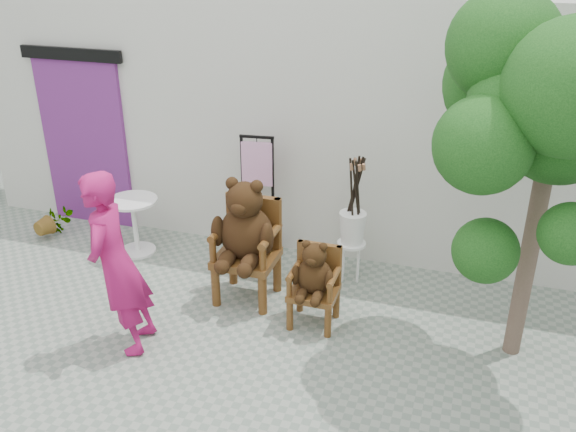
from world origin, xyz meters
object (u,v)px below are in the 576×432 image
Objects in this scene: chair_small at (314,277)px; cafe_table at (134,220)px; chair_big at (246,233)px; tree at (536,106)px; stool_bucket at (352,227)px; person at (116,265)px; display_stand at (258,211)px.

cafe_table is (-2.47, 0.78, -0.09)m from chair_small.
chair_small is at bearing -17.51° from cafe_table.
tree is (2.55, -0.21, 1.60)m from chair_big.
cafe_table is 0.48× the size of stool_bucket.
stool_bucket is (1.78, 1.87, -0.23)m from person.
chair_small is at bearing 107.24° from person.
chair_small is (0.81, -0.24, -0.24)m from chair_big.
stool_bucket is (1.18, -0.21, 0.06)m from display_stand.
person is (-1.61, -0.90, 0.34)m from chair_small.
chair_small reaches higher than cafe_table.
display_stand is (1.45, 0.40, 0.14)m from cafe_table.
chair_big is at bearing 132.82° from person.
tree reaches higher than chair_small.
stool_bucket reaches higher than chair_small.
tree is (1.58, -0.95, 1.73)m from stool_bucket.
chair_small is 2.60m from cafe_table.
stool_bucket is 2.53m from tree.
chair_big is 0.42× the size of tree.
tree is at bearing -29.32° from display_stand.
chair_big is 0.88m from chair_small.
person is at bearing -125.30° from chair_big.
cafe_table is at bearing 162.05° from chair_big.
person reaches higher than stool_bucket.
chair_small is 0.29× the size of tree.
tree is at bearing -4.82° from chair_big.
person is 0.54× the size of tree.
person is 1.94m from cafe_table.
chair_big is 1.22m from stool_bucket.
tree is (3.36, 0.92, 1.50)m from person.
person is at bearing -164.61° from tree.
stool_bucket is at bearing 37.01° from chair_big.
stool_bucket is (0.97, 0.73, -0.13)m from chair_big.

